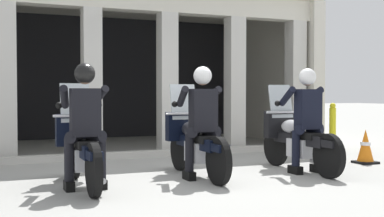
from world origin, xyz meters
The scene contains 11 objects.
ground_plane centered at (0.00, 3.00, 0.00)m, with size 80.00×80.00×0.00m, color #999993.
station_building centered at (-0.17, 5.03, 2.11)m, with size 8.76×4.63×3.42m.
kerb_strip centered at (-0.17, 2.28, 0.06)m, with size 8.26×0.24×0.12m, color #B7B5AD.
motorcycle_left centered at (-1.67, -0.22, 0.50)m, with size 0.62×2.04×1.35m.
police_officer_left centered at (-1.67, -0.51, 0.94)m, with size 0.63×0.61×1.58m.
motorcycle_center centered at (0.00, -0.07, 0.50)m, with size 0.62×2.04×1.35m.
police_officer_center centered at (0.00, -0.35, 0.94)m, with size 0.63×0.61×1.58m.
motorcycle_right centered at (1.67, -0.19, 0.50)m, with size 0.62×2.04×1.35m.
police_officer_right centered at (1.67, -0.48, 0.94)m, with size 0.63×0.61×1.58m.
traffic_cone_flank centered at (3.23, 0.01, 0.29)m, with size 0.34×0.34×0.59m.
bollard_kerbside centered at (4.02, 1.90, 0.50)m, with size 0.14×0.14×1.01m.
Camera 1 is at (-2.84, -6.84, 1.21)m, focal length 47.17 mm.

